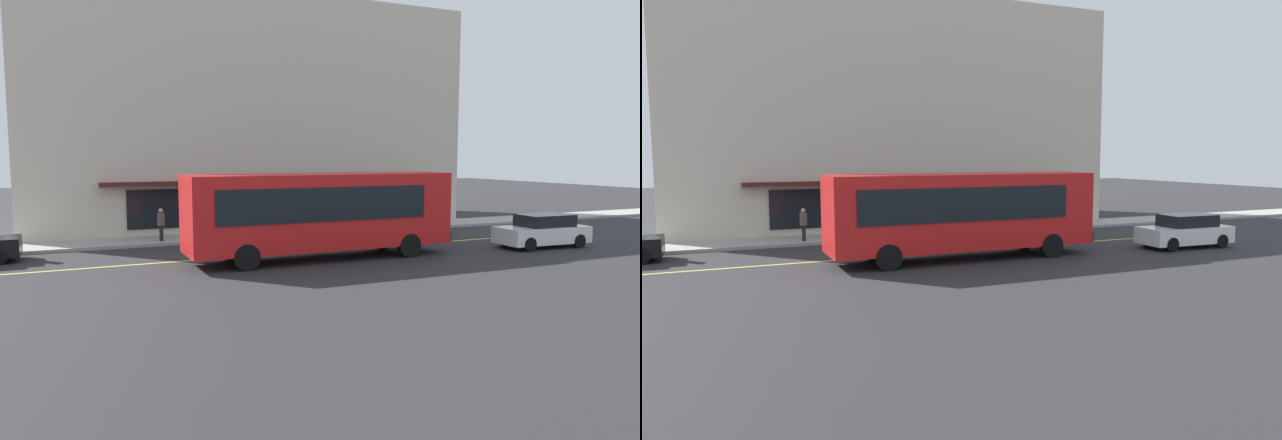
{
  "view_description": "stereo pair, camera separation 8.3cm",
  "coord_description": "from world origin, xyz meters",
  "views": [
    {
      "loc": [
        -7.1,
        -23.71,
        4.32
      ],
      "look_at": [
        2.91,
        -1.73,
        1.6
      ],
      "focal_mm": 33.35,
      "sensor_mm": 36.0,
      "label": 1
    },
    {
      "loc": [
        -7.03,
        -23.75,
        4.32
      ],
      "look_at": [
        2.91,
        -1.73,
        1.6
      ],
      "focal_mm": 33.35,
      "sensor_mm": 36.0,
      "label": 2
    }
  ],
  "objects": [
    {
      "name": "sidewalk",
      "position": [
        0.0,
        5.69,
        0.07
      ],
      "size": [
        80.0,
        2.8,
        0.15
      ],
      "primitive_type": "cube",
      "color": "#9E9B93",
      "rests_on": "ground"
    },
    {
      "name": "pedestrian_waiting",
      "position": [
        -2.37,
        4.93,
        1.08
      ],
      "size": [
        0.34,
        0.34,
        1.57
      ],
      "color": "black",
      "rests_on": "sidewalk"
    },
    {
      "name": "lane_centre_stripe",
      "position": [
        0.0,
        0.0,
        0.0
      ],
      "size": [
        36.0,
        0.16,
        0.01
      ],
      "primitive_type": "cube",
      "color": "#D8D14C",
      "rests_on": "ground"
    },
    {
      "name": "bus",
      "position": [
        2.95,
        -1.83,
        1.99
      ],
      "size": [
        11.15,
        2.67,
        3.5
      ],
      "color": "red",
      "rests_on": "ground"
    },
    {
      "name": "storefront_building",
      "position": [
        3.89,
        12.33,
        6.51
      ],
      "size": [
        25.23,
        11.1,
        13.03
      ],
      "color": "beige",
      "rests_on": "ground"
    },
    {
      "name": "ground",
      "position": [
        0.0,
        0.0,
        0.0
      ],
      "size": [
        120.0,
        120.0,
        0.0
      ],
      "primitive_type": "plane",
      "color": "#28282B"
    },
    {
      "name": "car_white",
      "position": [
        13.53,
        -3.24,
        0.74
      ],
      "size": [
        4.38,
        2.02,
        1.52
      ],
      "color": "white",
      "rests_on": "ground"
    }
  ]
}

